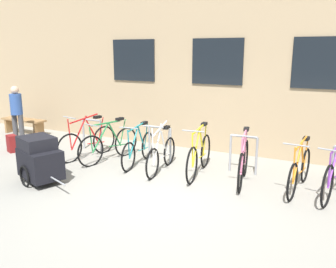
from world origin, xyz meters
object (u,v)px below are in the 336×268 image
bicycle_white (161,154)px  bicycle_red (88,142)px  bicycle_teal (139,149)px  bicycle_pink (243,163)px  bicycle_yellow (199,156)px  backpack (12,144)px  wooden_bench (24,123)px  person_by_bench (17,110)px  bicycle_orange (300,170)px  bike_trailer (40,159)px  bicycle_purple (335,175)px  bicycle_green (109,144)px

bicycle_white → bicycle_red: size_ratio=0.93×
bicycle_teal → bicycle_pink: (2.44, -0.07, 0.04)m
bicycle_red → bicycle_yellow: 2.87m
bicycle_pink → backpack: size_ratio=3.87×
bicycle_white → wooden_bench: bicycle_white is taller
bicycle_teal → backpack: (-3.43, -0.60, -0.15)m
wooden_bench → person_by_bench: person_by_bench is taller
bicycle_orange → backpack: 6.94m
person_by_bench → bicycle_red: bearing=-6.2°
bicycle_pink → person_by_bench: (-6.53, 0.26, 0.51)m
bicycle_pink → wooden_bench: 7.28m
bicycle_yellow → bike_trailer: size_ratio=1.24×
bicycle_pink → backpack: 5.90m
bicycle_purple → bicycle_red: bicycle_red is taller
wooden_bench → backpack: size_ratio=3.53×
wooden_bench → bicycle_purple: bearing=-6.2°
bike_trailer → wooden_bench: (-3.62, 2.81, -0.12)m
bicycle_white → bicycle_orange: bearing=4.4°
backpack → bicycle_orange: bearing=27.9°
bicycle_white → bicycle_orange: (2.79, 0.22, 0.01)m
bicycle_green → wooden_bench: bicycle_green is taller
bicycle_teal → wooden_bench: 4.86m
person_by_bench → backpack: person_by_bench is taller
bicycle_white → bicycle_yellow: bearing=12.6°
bicycle_purple → wooden_bench: bicycle_purple is taller
bicycle_orange → bike_trailer: 4.98m
bicycle_green → wooden_bench: size_ratio=1.14×
bike_trailer → person_by_bench: 3.60m
bicycle_purple → bicycle_yellow: bicycle_yellow is taller
wooden_bench → person_by_bench: bearing=-49.2°
bicycle_teal → person_by_bench: bearing=177.4°
bicycle_green → bike_trailer: size_ratio=1.21×
bicycle_red → person_by_bench: 2.77m
bicycle_white → wooden_bench: bearing=167.9°
bike_trailer → person_by_bench: size_ratio=0.92×
bicycle_teal → person_by_bench: 4.13m
bicycle_white → bicycle_teal: (-0.69, 0.20, -0.00)m
wooden_bench → bicycle_green: bearing=-14.7°
bicycle_yellow → bike_trailer: bearing=-145.3°
bike_trailer → backpack: size_ratio=3.34×
wooden_bench → bicycle_pink: bearing=-8.2°
bicycle_orange → backpack: (-6.91, -0.62, -0.16)m
bicycle_green → person_by_bench: (-3.33, 0.27, 0.52)m
bicycle_purple → backpack: size_ratio=4.12×
bicycle_yellow → wooden_bench: bearing=171.0°
bike_trailer → person_by_bench: (-2.94, 2.03, 0.45)m
bicycle_white → backpack: 4.14m
bicycle_green → bicycle_purple: bearing=1.0°
bicycle_teal → bike_trailer: 2.17m
bicycle_teal → bicycle_green: bicycle_green is taller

